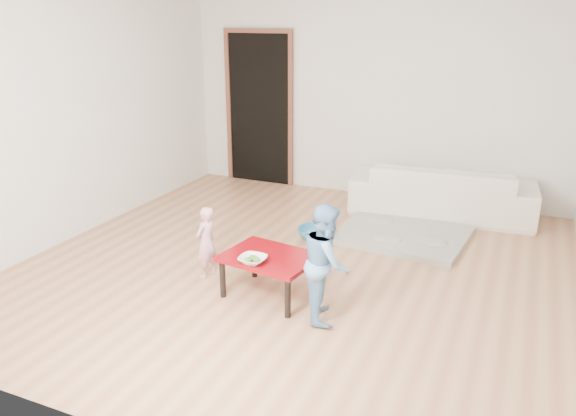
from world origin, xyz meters
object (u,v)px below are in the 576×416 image
Objects in this scene: sofa at (442,190)px; basin at (316,234)px; child_blue at (326,262)px; red_table at (270,275)px; child_pink at (206,242)px; bowl at (253,260)px.

basin is at bearing 46.70° from sofa.
sofa is at bearing -30.98° from child_blue.
child_blue is (0.56, -0.14, 0.28)m from red_table.
sofa is 3.08m from child_pink.
sofa is at bearing 69.90° from bowl.
red_table is at bearing 53.37° from child_blue.
bowl is 0.62m from child_blue.
sofa is 1.74m from basin.
sofa is 3.14× the size of child_pink.
bowl is 0.24× the size of child_blue.
red_table is 0.80× the size of child_blue.
bowl is at bearing 72.73° from child_pink.
bowl is 1.58m from basin.
sofa is 5.25× the size of basin.
basin is (-0.64, 1.49, -0.41)m from child_blue.
red_table is at bearing -86.26° from basin.
child_pink is 0.71× the size of child_blue.
basin is (-0.09, 1.35, -0.12)m from red_table.
bowl is at bearing -106.76° from red_table.
red_table is 1.36m from basin.
child_blue is 1.68m from basin.
red_table is at bearing 73.24° from bowl.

